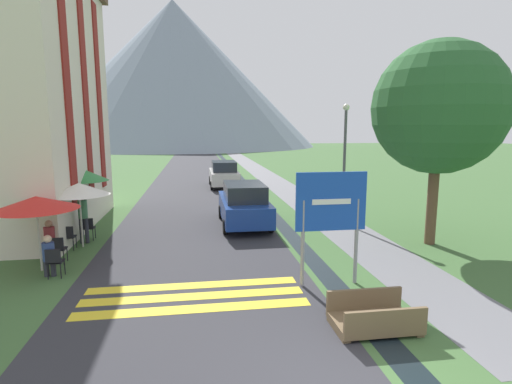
{
  "coord_description": "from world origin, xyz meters",
  "views": [
    {
      "loc": [
        -2.36,
        -5.29,
        4.12
      ],
      "look_at": [
        -0.07,
        10.0,
        1.63
      ],
      "focal_mm": 28.0,
      "sensor_mm": 36.0,
      "label": 1
    }
  ],
  "objects_px": {
    "road_sign": "(331,211)",
    "cafe_umbrella_rear_green": "(83,175)",
    "parked_car_near": "(244,204)",
    "cafe_chair_nearest": "(55,260)",
    "person_standing_terrace": "(83,215)",
    "cafe_chair_near_right": "(58,248)",
    "cafe_chair_middle": "(68,236)",
    "cafe_umbrella_front_red": "(36,203)",
    "cafe_umbrella_middle_white": "(79,189)",
    "person_seated_near": "(50,238)",
    "cafe_chair_far_left": "(88,227)",
    "parked_car_far": "(224,174)",
    "tree_by_path": "(439,108)",
    "hotel_building": "(13,81)",
    "footbridge": "(374,318)",
    "streetlamp": "(345,154)",
    "person_seated_far": "(49,254)"
  },
  "relations": [
    {
      "from": "hotel_building",
      "to": "footbridge",
      "type": "xyz_separation_m",
      "value": [
        10.59,
        -10.01,
        -5.7
      ]
    },
    {
      "from": "cafe_chair_far_left",
      "to": "person_seated_near",
      "type": "distance_m",
      "value": 2.16
    },
    {
      "from": "parked_car_far",
      "to": "cafe_umbrella_rear_green",
      "type": "height_order",
      "value": "cafe_umbrella_rear_green"
    },
    {
      "from": "parked_car_far",
      "to": "cafe_umbrella_front_red",
      "type": "xyz_separation_m",
      "value": [
        -6.42,
        -16.0,
        1.1
      ]
    },
    {
      "from": "cafe_chair_middle",
      "to": "person_standing_terrace",
      "type": "distance_m",
      "value": 1.03
    },
    {
      "from": "person_seated_near",
      "to": "cafe_chair_middle",
      "type": "bearing_deg",
      "value": 71.64
    },
    {
      "from": "person_seated_far",
      "to": "cafe_chair_far_left",
      "type": "bearing_deg",
      "value": 88.05
    },
    {
      "from": "cafe_chair_near_right",
      "to": "cafe_umbrella_middle_white",
      "type": "height_order",
      "value": "cafe_umbrella_middle_white"
    },
    {
      "from": "footbridge",
      "to": "cafe_chair_near_right",
      "type": "bearing_deg",
      "value": 146.32
    },
    {
      "from": "hotel_building",
      "to": "cafe_chair_near_right",
      "type": "bearing_deg",
      "value": -59.8
    },
    {
      "from": "cafe_chair_near_right",
      "to": "cafe_chair_nearest",
      "type": "distance_m",
      "value": 1.26
    },
    {
      "from": "cafe_chair_middle",
      "to": "person_seated_near",
      "type": "bearing_deg",
      "value": -123.31
    },
    {
      "from": "footbridge",
      "to": "person_standing_terrace",
      "type": "distance_m",
      "value": 10.68
    },
    {
      "from": "parked_car_far",
      "to": "tree_by_path",
      "type": "xyz_separation_m",
      "value": [
        6.35,
        -15.11,
        3.87
      ]
    },
    {
      "from": "streetlamp",
      "to": "tree_by_path",
      "type": "bearing_deg",
      "value": -60.01
    },
    {
      "from": "road_sign",
      "to": "parked_car_near",
      "type": "distance_m",
      "value": 7.09
    },
    {
      "from": "parked_car_far",
      "to": "parked_car_near",
      "type": "bearing_deg",
      "value": -89.63
    },
    {
      "from": "person_seated_far",
      "to": "person_seated_near",
      "type": "xyz_separation_m",
      "value": [
        -0.51,
        1.61,
        0.03
      ]
    },
    {
      "from": "road_sign",
      "to": "cafe_chair_far_left",
      "type": "xyz_separation_m",
      "value": [
        -7.42,
        5.39,
        -1.47
      ]
    },
    {
      "from": "cafe_chair_nearest",
      "to": "person_standing_terrace",
      "type": "bearing_deg",
      "value": 83.7
    },
    {
      "from": "hotel_building",
      "to": "footbridge",
      "type": "distance_m",
      "value": 15.65
    },
    {
      "from": "road_sign",
      "to": "parked_car_far",
      "type": "distance_m",
      "value": 18.33
    },
    {
      "from": "hotel_building",
      "to": "cafe_chair_nearest",
      "type": "bearing_deg",
      "value": -62.83
    },
    {
      "from": "cafe_umbrella_front_red",
      "to": "person_seated_near",
      "type": "bearing_deg",
      "value": 95.75
    },
    {
      "from": "cafe_chair_nearest",
      "to": "cafe_umbrella_rear_green",
      "type": "height_order",
      "value": "cafe_umbrella_rear_green"
    },
    {
      "from": "cafe_umbrella_rear_green",
      "to": "cafe_chair_middle",
      "type": "bearing_deg",
      "value": -87.03
    },
    {
      "from": "cafe_chair_far_left",
      "to": "cafe_umbrella_rear_green",
      "type": "relative_size",
      "value": 0.34
    },
    {
      "from": "cafe_chair_near_right",
      "to": "tree_by_path",
      "type": "height_order",
      "value": "tree_by_path"
    },
    {
      "from": "road_sign",
      "to": "cafe_chair_middle",
      "type": "distance_m",
      "value": 8.95
    },
    {
      "from": "cafe_umbrella_rear_green",
      "to": "tree_by_path",
      "type": "height_order",
      "value": "tree_by_path"
    },
    {
      "from": "hotel_building",
      "to": "footbridge",
      "type": "height_order",
      "value": "hotel_building"
    },
    {
      "from": "road_sign",
      "to": "cafe_umbrella_rear_green",
      "type": "relative_size",
      "value": 1.21
    },
    {
      "from": "road_sign",
      "to": "person_seated_near",
      "type": "bearing_deg",
      "value": 157.53
    },
    {
      "from": "cafe_umbrella_front_red",
      "to": "cafe_umbrella_middle_white",
      "type": "xyz_separation_m",
      "value": [
        0.53,
        2.31,
        0.03
      ]
    },
    {
      "from": "person_seated_near",
      "to": "tree_by_path",
      "type": "xyz_separation_m",
      "value": [
        12.88,
        -0.21,
        4.09
      ]
    },
    {
      "from": "footbridge",
      "to": "parked_car_far",
      "type": "distance_m",
      "value": 20.72
    },
    {
      "from": "person_seated_near",
      "to": "streetlamp",
      "type": "relative_size",
      "value": 0.25
    },
    {
      "from": "person_seated_far",
      "to": "person_standing_terrace",
      "type": "relative_size",
      "value": 0.67
    },
    {
      "from": "person_seated_far",
      "to": "parked_car_far",
      "type": "bearing_deg",
      "value": 69.96
    },
    {
      "from": "streetlamp",
      "to": "road_sign",
      "type": "bearing_deg",
      "value": -113.4
    },
    {
      "from": "person_seated_near",
      "to": "hotel_building",
      "type": "bearing_deg",
      "value": 119.25
    },
    {
      "from": "parked_car_near",
      "to": "cafe_chair_middle",
      "type": "distance_m",
      "value": 6.87
    },
    {
      "from": "cafe_chair_near_right",
      "to": "cafe_umbrella_rear_green",
      "type": "xyz_separation_m",
      "value": [
        -0.27,
        4.27,
        1.73
      ]
    },
    {
      "from": "cafe_umbrella_rear_green",
      "to": "parked_car_far",
      "type": "bearing_deg",
      "value": 60.21
    },
    {
      "from": "cafe_chair_near_right",
      "to": "cafe_umbrella_rear_green",
      "type": "distance_m",
      "value": 4.62
    },
    {
      "from": "footbridge",
      "to": "cafe_umbrella_rear_green",
      "type": "bearing_deg",
      "value": 130.43
    },
    {
      "from": "tree_by_path",
      "to": "person_standing_terrace",
      "type": "bearing_deg",
      "value": 171.19
    },
    {
      "from": "hotel_building",
      "to": "person_standing_terrace",
      "type": "relative_size",
      "value": 6.15
    },
    {
      "from": "cafe_chair_near_right",
      "to": "cafe_chair_far_left",
      "type": "height_order",
      "value": "same"
    },
    {
      "from": "parked_car_near",
      "to": "cafe_chair_far_left",
      "type": "distance_m",
      "value": 6.16
    }
  ]
}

